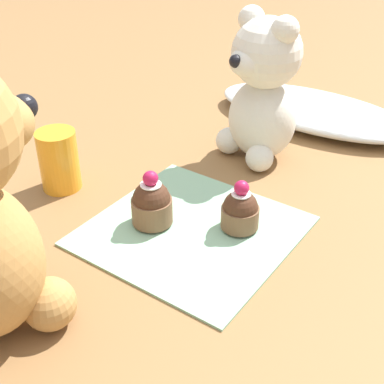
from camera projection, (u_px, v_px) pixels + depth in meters
name	position (u px, v px, depth m)	size (l,w,h in m)	color
ground_plane	(192.00, 232.00, 0.63)	(4.00, 4.00, 0.00)	olive
knitted_placemat	(192.00, 230.00, 0.63)	(0.23, 0.22, 0.01)	#8EBC99
tulle_cloth	(314.00, 111.00, 0.88)	(0.34, 0.15, 0.04)	white
teddy_bear_cream	(263.00, 90.00, 0.74)	(0.12, 0.12, 0.21)	silver
cupcake_near_cream_bear	(240.00, 210.00, 0.62)	(0.04, 0.04, 0.06)	brown
cupcake_near_tan_bear	(152.00, 203.00, 0.63)	(0.05, 0.05, 0.07)	brown
juice_glass	(59.00, 160.00, 0.70)	(0.05, 0.05, 0.08)	orange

